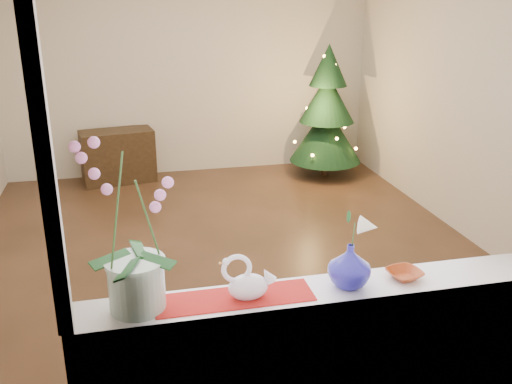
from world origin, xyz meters
TOP-DOWN VIEW (x-y plane):
  - ground at (0.00, 0.00)m, footprint 5.00×5.00m
  - wall_back at (0.00, 2.50)m, footprint 4.50×0.10m
  - wall_front at (0.00, -2.50)m, footprint 4.50×0.10m
  - wall_right at (2.25, 0.00)m, footprint 0.10×5.00m
  - windowsill at (0.00, -2.37)m, footprint 2.20×0.26m
  - window_frame at (0.00, -2.47)m, footprint 2.22×0.06m
  - runner at (-0.38, -2.37)m, footprint 0.70×0.20m
  - orchid_pot at (-0.80, -2.36)m, footprint 0.32×0.32m
  - swan at (-0.32, -2.38)m, footprint 0.26×0.17m
  - blue_vase at (0.15, -2.37)m, footprint 0.29×0.29m
  - lily at (0.15, -2.37)m, footprint 0.13×0.07m
  - paperweight at (0.15, -2.39)m, footprint 0.09×0.09m
  - amber_dish at (0.44, -2.37)m, footprint 0.16×0.16m
  - xmas_tree at (1.59, 1.95)m, footprint 1.13×1.13m
  - side_table at (-0.92, 2.25)m, footprint 0.90×0.56m

SIDE VIEW (x-z plane):
  - ground at x=0.00m, z-range 0.00..0.00m
  - side_table at x=-0.92m, z-range 0.00..0.63m
  - xmas_tree at x=1.59m, z-range 0.00..1.61m
  - windowsill at x=0.00m, z-range 0.88..0.92m
  - runner at x=-0.38m, z-range 0.92..0.93m
  - amber_dish at x=0.44m, z-range 0.92..0.95m
  - paperweight at x=0.15m, z-range 0.92..0.99m
  - swan at x=-0.32m, z-range 0.92..1.13m
  - blue_vase at x=0.15m, z-range 0.92..1.16m
  - lily at x=0.15m, z-range 1.16..1.33m
  - orchid_pot at x=-0.80m, z-range 0.92..1.67m
  - wall_back at x=0.00m, z-range 0.00..2.70m
  - wall_front at x=0.00m, z-range 0.00..2.70m
  - wall_right at x=2.25m, z-range 0.00..2.70m
  - window_frame at x=0.00m, z-range 0.90..2.50m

